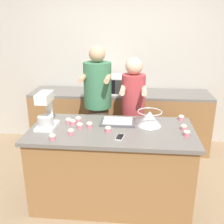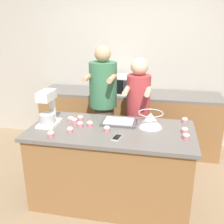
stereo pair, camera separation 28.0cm
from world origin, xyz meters
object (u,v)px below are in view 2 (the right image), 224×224
Objects in this scene: cell_phone at (117,137)px; cupcake_9 at (80,124)px; cupcake_2 at (90,124)px; microwave_oven at (118,84)px; cupcake_10 at (70,130)px; person_right at (138,114)px; cupcake_8 at (74,121)px; person_left at (103,108)px; cupcake_5 at (185,130)px; cupcake_4 at (185,120)px; stand_mixer at (48,110)px; cupcake_6 at (51,134)px; mixing_bowl at (150,119)px; cupcake_0 at (80,118)px; cupcake_7 at (186,136)px; baking_tray at (119,122)px; cupcake_3 at (71,119)px; cupcake_1 at (107,129)px.

cupcake_9 reaches higher than cell_phone.
cupcake_9 is (-0.10, -0.04, 0.00)m from cupcake_2.
microwave_oven reaches higher than cupcake_10.
person_right is 0.89m from cupcake_8.
person_right reaches higher than cupcake_8.
person_left reaches higher than cupcake_5.
person_right is (0.46, -0.00, -0.06)m from person_left.
cupcake_4 is 1.19m from cupcake_9.
person_left is 0.85m from stand_mixer.
cupcake_6 is at bearing -102.53° from microwave_oven.
mixing_bowl is 0.81m from cupcake_0.
cupcake_7 reaches higher than cell_phone.
microwave_oven is at bearing 119.63° from person_right.
baking_tray is 0.79× the size of microwave_oven.
cupcake_2 is at bearing -162.90° from cupcake_4.
cupcake_0 is (-0.23, -1.20, -0.14)m from microwave_oven.
cupcake_7 is at bearing -57.22° from microwave_oven.
stand_mixer is 0.38m from cupcake_0.
person_right is 1.17m from stand_mixer.
cupcake_10 is at bearing -98.21° from microwave_oven.
stand_mixer is at bearing -166.59° from cupcake_4.
mixing_bowl is 0.45m from cupcake_7.
cupcake_8 is (-1.23, -0.26, 0.00)m from cupcake_4.
cupcake_10 is at bearing -169.09° from cupcake_5.
cupcake_2 is (-0.07, -1.34, -0.14)m from microwave_oven.
cupcake_5 is 1.00× the size of cupcake_10.
microwave_oven is 1.35m from cupcake_2.
cupcake_10 is (-1.17, -0.23, 0.00)m from cupcake_5.
cell_phone is at bearing -158.84° from cupcake_5.
cupcake_3 and cupcake_4 have the same top height.
cupcake_2 is 1.00× the size of cupcake_6.
cupcake_1 is (0.15, -1.45, -0.14)m from microwave_oven.
baking_tray is at bearing 158.70° from cupcake_7.
stand_mixer reaches higher than cupcake_8.
stand_mixer is 0.31m from cupcake_8.
person_left reaches higher than cupcake_0.
cupcake_6 is at bearing -137.31° from cupcake_10.
mixing_bowl is 4.16× the size of cupcake_5.
cupcake_0 is at bearing 179.63° from baking_tray.
mixing_bowl reaches higher than cupcake_2.
cupcake_0 and cupcake_8 have the same top height.
baking_tray is 0.51m from cupcake_8.
stand_mixer is 0.85m from cell_phone.
person_right is at bearing -0.17° from person_left.
cell_phone is at bearing -171.12° from cupcake_7.
person_right is 23.89× the size of cupcake_10.
cupcake_6 is at bearing -96.22° from cupcake_3.
stand_mixer is 1.44× the size of mixing_bowl.
cell_phone is 0.42m from cupcake_2.
person_left reaches higher than cupcake_7.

